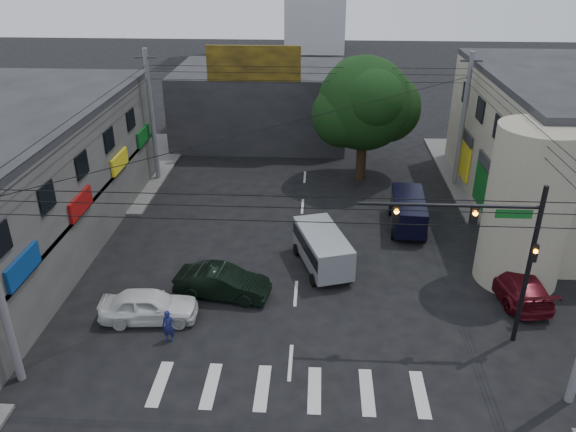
# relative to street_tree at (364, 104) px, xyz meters

# --- Properties ---
(ground) EXTENTS (160.00, 160.00, 0.00)m
(ground) POSITION_rel_street_tree_xyz_m (-4.00, -17.00, -5.47)
(ground) COLOR black
(ground) RESTS_ON ground
(sidewalk_far_left) EXTENTS (16.00, 16.00, 0.15)m
(sidewalk_far_left) POSITION_rel_street_tree_xyz_m (-22.00, 1.00, -5.40)
(sidewalk_far_left) COLOR #514F4C
(sidewalk_far_left) RESTS_ON ground
(sidewalk_far_right) EXTENTS (16.00, 16.00, 0.15)m
(sidewalk_far_right) POSITION_rel_street_tree_xyz_m (14.00, 1.00, -5.40)
(sidewalk_far_right) COLOR #514F4C
(sidewalk_far_right) RESTS_ON ground
(corner_column) EXTENTS (4.00, 4.00, 8.00)m
(corner_column) POSITION_rel_street_tree_xyz_m (7.00, -13.00, -1.47)
(corner_column) COLOR gray
(corner_column) RESTS_ON ground
(building_far) EXTENTS (14.00, 10.00, 6.00)m
(building_far) POSITION_rel_street_tree_xyz_m (-8.00, 9.00, -2.47)
(building_far) COLOR #232326
(building_far) RESTS_ON ground
(billboard) EXTENTS (7.00, 0.30, 2.60)m
(billboard) POSITION_rel_street_tree_xyz_m (-8.00, 4.10, 1.83)
(billboard) COLOR olive
(billboard) RESTS_ON building_far
(street_tree) EXTENTS (6.40, 6.40, 8.70)m
(street_tree) POSITION_rel_street_tree_xyz_m (0.00, 0.00, 0.00)
(street_tree) COLOR black
(street_tree) RESTS_ON ground
(traffic_gantry) EXTENTS (7.10, 0.35, 7.20)m
(traffic_gantry) POSITION_rel_street_tree_xyz_m (3.82, -18.00, -0.64)
(traffic_gantry) COLOR black
(traffic_gantry) RESTS_ON ground
(utility_pole_far_left) EXTENTS (0.32, 0.32, 9.20)m
(utility_pole_far_left) POSITION_rel_street_tree_xyz_m (-14.50, -1.00, -0.87)
(utility_pole_far_left) COLOR #59595B
(utility_pole_far_left) RESTS_ON ground
(utility_pole_far_right) EXTENTS (0.32, 0.32, 9.20)m
(utility_pole_far_right) POSITION_rel_street_tree_xyz_m (6.50, -1.00, -0.87)
(utility_pole_far_right) COLOR #59595B
(utility_pole_far_right) RESTS_ON ground
(dark_sedan) EXTENTS (2.95, 5.01, 1.49)m
(dark_sedan) POSITION_rel_street_tree_xyz_m (-7.51, -15.37, -4.73)
(dark_sedan) COLOR black
(dark_sedan) RESTS_ON ground
(white_compact) EXTENTS (2.45, 4.64, 1.49)m
(white_compact) POSITION_rel_street_tree_xyz_m (-10.50, -17.45, -4.73)
(white_compact) COLOR silver
(white_compact) RESTS_ON ground
(maroon_sedan) EXTENTS (3.51, 5.65, 1.47)m
(maroon_sedan) POSITION_rel_street_tree_xyz_m (6.50, -14.48, -4.74)
(maroon_sedan) COLOR #4E0B13
(maroon_sedan) RESTS_ON ground
(silver_minivan) EXTENTS (5.73, 4.61, 1.98)m
(silver_minivan) POSITION_rel_street_tree_xyz_m (-2.73, -12.44, -4.48)
(silver_minivan) COLOR #989CA0
(silver_minivan) RESTS_ON ground
(navy_van) EXTENTS (4.97, 2.42, 1.89)m
(navy_van) POSITION_rel_street_tree_xyz_m (2.34, -7.58, -4.53)
(navy_van) COLOR black
(navy_van) RESTS_ON ground
(traffic_officer) EXTENTS (0.60, 0.45, 1.49)m
(traffic_officer) POSITION_rel_street_tree_xyz_m (-9.24, -18.88, -4.73)
(traffic_officer) COLOR #161B4E
(traffic_officer) RESTS_ON ground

